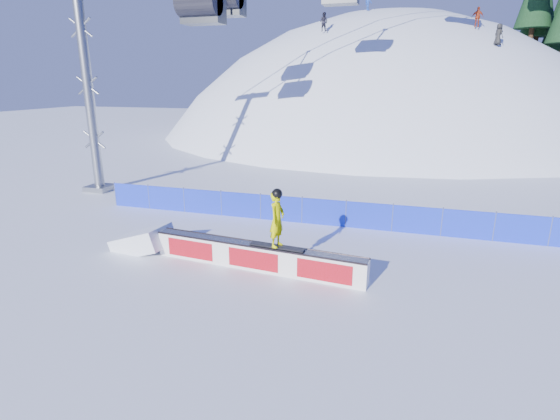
% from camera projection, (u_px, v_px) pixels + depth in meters
% --- Properties ---
extents(ground, '(160.00, 160.00, 0.00)m').
position_uv_depth(ground, '(298.00, 263.00, 15.60)').
color(ground, white).
rests_on(ground, ground).
extents(snow_hill, '(64.00, 64.00, 64.00)m').
position_uv_depth(snow_hill, '(375.00, 267.00, 59.21)').
color(snow_hill, white).
rests_on(snow_hill, ground).
extents(safety_fence, '(22.05, 0.05, 1.30)m').
position_uv_depth(safety_fence, '(324.00, 212.00, 19.55)').
color(safety_fence, '#152CCB').
rests_on(safety_fence, ground).
extents(rail_box, '(7.75, 1.28, 0.93)m').
position_uv_depth(rail_box, '(256.00, 257.00, 14.99)').
color(rail_box, white).
rests_on(rail_box, ground).
extents(snow_ramp, '(2.37, 1.61, 1.40)m').
position_uv_depth(snow_ramp, '(144.00, 249.00, 16.90)').
color(snow_ramp, white).
rests_on(snow_ramp, ground).
extents(snowboarder, '(1.95, 0.75, 2.01)m').
position_uv_depth(snowboarder, '(277.00, 219.00, 14.29)').
color(snowboarder, black).
rests_on(snowboarder, rail_box).
extents(distant_skiers, '(15.68, 8.28, 5.74)m').
position_uv_depth(distant_skiers, '(402.00, 16.00, 40.10)').
color(distant_skiers, black).
rests_on(distant_skiers, ground).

